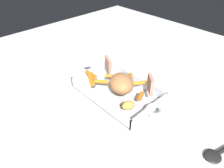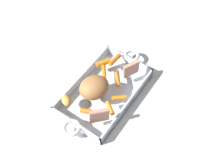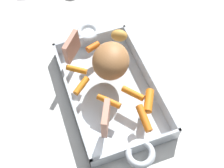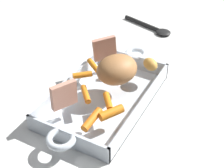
{
  "view_description": "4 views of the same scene",
  "coord_description": "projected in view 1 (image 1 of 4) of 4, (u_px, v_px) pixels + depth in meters",
  "views": [
    {
      "loc": [
        -0.49,
        0.5,
        0.57
      ],
      "look_at": [
        0.01,
        0.02,
        0.06
      ],
      "focal_mm": 31.91,
      "sensor_mm": 36.0,
      "label": 1
    },
    {
      "loc": [
        -0.44,
        -0.34,
        0.92
      ],
      "look_at": [
        0.02,
        -0.02,
        0.06
      ],
      "focal_mm": 42.41,
      "sensor_mm": 36.0,
      "label": 2
    },
    {
      "loc": [
        0.39,
        -0.14,
        0.66
      ],
      "look_at": [
        0.03,
        -0.01,
        0.08
      ],
      "focal_mm": 44.83,
      "sensor_mm": 36.0,
      "label": 3
    },
    {
      "loc": [
        0.59,
        0.33,
        0.57
      ],
      "look_at": [
        0.0,
        0.03,
        0.07
      ],
      "focal_mm": 50.88,
      "sensor_mm": 36.0,
      "label": 4
    }
  ],
  "objects": [
    {
      "name": "potato_golden_large",
      "position": [
        128.0,
        105.0,
        0.74
      ],
      "size": [
        0.05,
        0.06,
        0.04
      ],
      "primitive_type": "ellipsoid",
      "rotation": [
        0.0,
        0.0,
        4.2
      ],
      "color": "gold",
      "rests_on": "roasting_dish"
    },
    {
      "name": "baby_carrot_southeast",
      "position": [
        91.0,
        74.0,
        0.92
      ],
      "size": [
        0.07,
        0.02,
        0.02
      ],
      "primitive_type": "cylinder",
      "rotation": [
        1.49,
        0.0,
        4.68
      ],
      "color": "orange",
      "rests_on": "roasting_dish"
    },
    {
      "name": "ground_plane",
      "position": [
        117.0,
        93.0,
        0.9
      ],
      "size": [
        2.0,
        2.0,
        0.0
      ],
      "primitive_type": "plane",
      "color": "silver"
    },
    {
      "name": "roast_slice_thick",
      "position": [
        108.0,
        64.0,
        0.94
      ],
      "size": [
        0.07,
        0.04,
        0.07
      ],
      "primitive_type": "cube",
      "rotation": [
        -0.03,
        0.0,
        1.11
      ],
      "color": "tan",
      "rests_on": "roasting_dish"
    },
    {
      "name": "baby_carrot_northeast",
      "position": [
        131.0,
        77.0,
        0.9
      ],
      "size": [
        0.05,
        0.05,
        0.02
      ],
      "primitive_type": "cylinder",
      "rotation": [
        1.58,
        0.0,
        0.7
      ],
      "color": "orange",
      "rests_on": "roasting_dish"
    },
    {
      "name": "baby_carrot_northwest",
      "position": [
        140.0,
        83.0,
        0.87
      ],
      "size": [
        0.05,
        0.06,
        0.02
      ],
      "primitive_type": "cylinder",
      "rotation": [
        1.62,
        0.0,
        2.54
      ],
      "color": "orange",
      "rests_on": "roasting_dish"
    },
    {
      "name": "baby_carrot_center_right",
      "position": [
        141.0,
        96.0,
        0.79
      ],
      "size": [
        0.03,
        0.05,
        0.02
      ],
      "primitive_type": "cylinder",
      "rotation": [
        1.65,
        0.0,
        3.52
      ],
      "color": "orange",
      "rests_on": "roasting_dish"
    },
    {
      "name": "pork_roast",
      "position": [
        121.0,
        83.0,
        0.81
      ],
      "size": [
        0.15,
        0.14,
        0.08
      ],
      "primitive_type": "ellipsoid",
      "rotation": [
        0.0,
        0.0,
        5.84
      ],
      "color": "#AB7141",
      "rests_on": "roasting_dish"
    },
    {
      "name": "roast_slice_outer",
      "position": [
        150.0,
        84.0,
        0.81
      ],
      "size": [
        0.06,
        0.06,
        0.08
      ],
      "primitive_type": "cube",
      "rotation": [
        0.07,
        0.0,
        0.84
      ],
      "color": "tan",
      "rests_on": "roasting_dish"
    },
    {
      "name": "serving_spoon",
      "position": [
        223.0,
        150.0,
        0.65
      ],
      "size": [
        0.09,
        0.22,
        0.02
      ],
      "rotation": [
        0.0,
        0.0,
        1.29
      ],
      "color": "black",
      "rests_on": "ground_plane"
    },
    {
      "name": "baby_carrot_southwest",
      "position": [
        91.0,
        80.0,
        0.88
      ],
      "size": [
        0.06,
        0.05,
        0.02
      ],
      "primitive_type": "cylinder",
      "rotation": [
        1.57,
        0.0,
        4.19
      ],
      "color": "orange",
      "rests_on": "roasting_dish"
    },
    {
      "name": "baby_carrot_short",
      "position": [
        101.0,
        82.0,
        0.87
      ],
      "size": [
        0.06,
        0.05,
        0.02
      ],
      "primitive_type": "cylinder",
      "rotation": [
        1.56,
        0.0,
        2.25
      ],
      "color": "orange",
      "rests_on": "roasting_dish"
    },
    {
      "name": "roasting_dish",
      "position": [
        117.0,
        91.0,
        0.89
      ],
      "size": [
        0.48,
        0.23,
        0.05
      ],
      "color": "silver",
      "rests_on": "ground_plane"
    },
    {
      "name": "baby_carrot_long",
      "position": [
        112.0,
        76.0,
        0.91
      ],
      "size": [
        0.06,
        0.05,
        0.02
      ],
      "primitive_type": "cylinder",
      "rotation": [
        1.57,
        0.0,
        2.32
      ],
      "color": "orange",
      "rests_on": "roasting_dish"
    }
  ]
}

